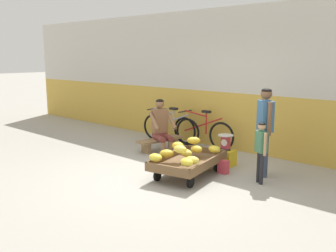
% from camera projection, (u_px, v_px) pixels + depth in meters
% --- Properties ---
extents(ground_plane, '(80.00, 80.00, 0.00)m').
position_uv_depth(ground_plane, '(161.00, 179.00, 6.47)').
color(ground_plane, '#A39E93').
extents(back_wall, '(16.00, 0.30, 3.10)m').
position_uv_depth(back_wall, '(247.00, 80.00, 8.14)').
color(back_wall, gold).
rests_on(back_wall, ground).
extents(banana_cart, '(1.10, 1.57, 0.36)m').
position_uv_depth(banana_cart, '(188.00, 163.00, 6.57)').
color(banana_cart, brown).
rests_on(banana_cart, ground).
extents(banana_pile, '(0.89, 1.32, 0.26)m').
position_uv_depth(banana_pile, '(185.00, 152.00, 6.42)').
color(banana_pile, yellow).
rests_on(banana_pile, banana_cart).
extents(low_bench, '(0.42, 1.13, 0.27)m').
position_uv_depth(low_bench, '(160.00, 142.00, 8.36)').
color(low_bench, olive).
rests_on(low_bench, ground).
extents(vendor_seated, '(0.74, 0.63, 1.14)m').
position_uv_depth(vendor_seated, '(161.00, 126.00, 8.21)').
color(vendor_seated, brown).
rests_on(vendor_seated, ground).
extents(plastic_crate, '(0.36, 0.28, 0.30)m').
position_uv_depth(plastic_crate, '(225.00, 158.00, 7.23)').
color(plastic_crate, gold).
rests_on(plastic_crate, ground).
extents(weighing_scale, '(0.30, 0.30, 0.29)m').
position_uv_depth(weighing_scale, '(226.00, 142.00, 7.18)').
color(weighing_scale, '#28282D').
rests_on(weighing_scale, plastic_crate).
extents(bicycle_near_left, '(1.66, 0.48, 0.86)m').
position_uv_depth(bicycle_near_left, '(170.00, 128.00, 9.12)').
color(bicycle_near_left, black).
rests_on(bicycle_near_left, ground).
extents(bicycle_far_left, '(1.66, 0.48, 0.86)m').
position_uv_depth(bicycle_far_left, '(202.00, 132.00, 8.64)').
color(bicycle_far_left, black).
rests_on(bicycle_far_left, ground).
extents(customer_adult, '(0.38, 0.36, 1.53)m').
position_uv_depth(customer_adult, '(265.00, 122.00, 6.45)').
color(customer_adult, '#38425B').
rests_on(customer_adult, ground).
extents(customer_child, '(0.27, 0.23, 1.01)m').
position_uv_depth(customer_child, '(261.00, 146.00, 6.12)').
color(customer_child, '#232328').
rests_on(customer_child, ground).
extents(shopping_bag, '(0.18, 0.12, 0.24)m').
position_uv_depth(shopping_bag, '(223.00, 167.00, 6.74)').
color(shopping_bag, '#D13D4C').
rests_on(shopping_bag, ground).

